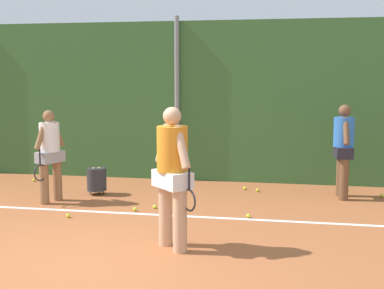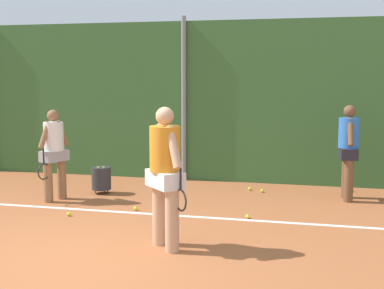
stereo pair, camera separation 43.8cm
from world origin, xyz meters
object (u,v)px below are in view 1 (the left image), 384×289
ball_hopper (97,179)px  tennis_ball_3 (135,209)px  player_midcourt (50,151)px  tennis_ball_1 (34,180)px  player_foreground_near (173,170)px  tennis_ball_8 (258,190)px  tennis_ball_7 (245,188)px  tennis_ball_2 (68,216)px  tennis_ball_5 (155,207)px  tennis_ball_4 (346,189)px  player_backcourt_far (343,146)px  tennis_ball_9 (248,216)px  tennis_ball_0 (382,195)px

ball_hopper → tennis_ball_3: ball_hopper is taller
player_midcourt → tennis_ball_1: bearing=-124.1°
player_foreground_near → tennis_ball_8: player_foreground_near is taller
tennis_ball_7 → tennis_ball_2: bearing=-134.0°
player_foreground_near → ball_hopper: bearing=172.1°
tennis_ball_5 → tennis_ball_8: size_ratio=1.00×
tennis_ball_2 → tennis_ball_5: size_ratio=1.00×
tennis_ball_3 → tennis_ball_4: size_ratio=1.00×
ball_hopper → tennis_ball_1: size_ratio=7.78×
player_backcourt_far → tennis_ball_1: player_backcourt_far is taller
tennis_ball_3 → tennis_ball_9: 1.86m
ball_hopper → tennis_ball_9: ball_hopper is taller
tennis_ball_0 → tennis_ball_9: 2.95m
tennis_ball_3 → tennis_ball_5: bearing=38.8°
player_midcourt → tennis_ball_7: size_ratio=24.42×
tennis_ball_0 → tennis_ball_5: same height
player_midcourt → tennis_ball_1: size_ratio=24.42×
tennis_ball_8 → player_backcourt_far: bearing=-8.5°
player_midcourt → tennis_ball_3: (1.63, -0.34, -0.87)m
tennis_ball_3 → tennis_ball_5: 0.36m
tennis_ball_0 → tennis_ball_8: bearing=179.2°
player_foreground_near → tennis_ball_5: size_ratio=27.58×
tennis_ball_7 → player_foreground_near: bearing=-98.5°
player_backcourt_far → tennis_ball_9: player_backcourt_far is taller
player_foreground_near → tennis_ball_0: 4.83m
player_foreground_near → ball_hopper: 3.60m
tennis_ball_2 → player_backcourt_far: bearing=27.5°
tennis_ball_5 → ball_hopper: bearing=147.6°
player_midcourt → tennis_ball_7: (3.23, 1.66, -0.87)m
tennis_ball_3 → tennis_ball_8: 2.64m
ball_hopper → tennis_ball_1: ball_hopper is taller
player_backcourt_far → tennis_ball_4: (0.12, 0.70, -0.92)m
player_foreground_near → player_backcourt_far: player_foreground_near is taller
player_midcourt → tennis_ball_9: 3.62m
tennis_ball_0 → tennis_ball_5: (-3.84, -1.62, 0.00)m
player_backcourt_far → tennis_ball_5: 3.55m
player_foreground_near → tennis_ball_1: player_foreground_near is taller
player_backcourt_far → tennis_ball_4: bearing=-15.4°
player_foreground_near → player_backcourt_far: size_ratio=1.08×
tennis_ball_1 → tennis_ball_2: 3.19m
player_foreground_near → tennis_ball_8: size_ratio=27.58×
tennis_ball_3 → tennis_ball_9: same height
player_midcourt → tennis_ball_5: size_ratio=24.42×
tennis_ball_3 → ball_hopper: bearing=134.7°
tennis_ball_1 → tennis_ball_9: bearing=-23.6°
ball_hopper → tennis_ball_4: 4.76m
ball_hopper → tennis_ball_2: bearing=-84.5°
player_foreground_near → tennis_ball_5: 2.34m
ball_hopper → player_foreground_near: bearing=-53.3°
player_backcourt_far → player_foreground_near: bearing=140.0°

